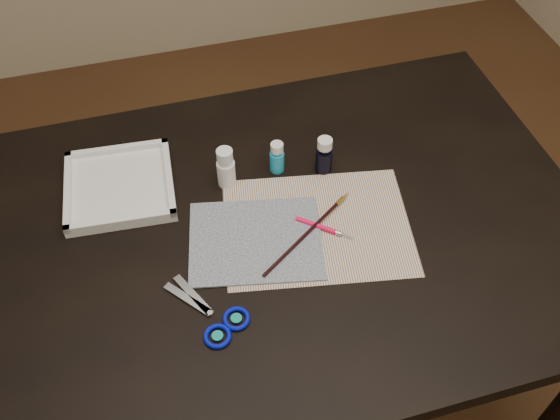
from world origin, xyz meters
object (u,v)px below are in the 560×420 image
object	(u,v)px
palette_tray	(119,185)
paint_bottle_cyan	(277,157)
paint_bottle_white	(226,167)
canvas	(256,240)
paint_bottle_navy	(324,155)
scissors	(201,310)
paper	(317,226)

from	to	relation	value
palette_tray	paint_bottle_cyan	bearing A→B (deg)	-5.50
paint_bottle_white	palette_tray	xyz separation A→B (m)	(-0.23, 0.04, -0.04)
canvas	paint_bottle_white	xyz separation A→B (m)	(-0.02, 0.17, 0.05)
paint_bottle_navy	palette_tray	distance (m)	0.45
paint_bottle_white	paint_bottle_navy	distance (m)	0.22
paint_bottle_navy	scissors	distance (m)	0.44
paint_bottle_white	palette_tray	distance (m)	0.23
canvas	paint_bottle_navy	distance (m)	0.25
paint_bottle_white	paint_bottle_cyan	world-z (taller)	paint_bottle_white
paint_bottle_white	palette_tray	size ratio (longest dim) A/B	0.43
paint_bottle_cyan	palette_tray	size ratio (longest dim) A/B	0.34
paint_bottle_cyan	canvas	bearing A→B (deg)	-117.60
scissors	paint_bottle_white	bearing A→B (deg)	-60.56
paint_bottle_white	paint_bottle_navy	xyz separation A→B (m)	(0.22, -0.02, -0.00)
paint_bottle_cyan	palette_tray	world-z (taller)	paint_bottle_cyan
canvas	scissors	size ratio (longest dim) A/B	1.34
palette_tray	paper	bearing A→B (deg)	-29.41
paper	canvas	world-z (taller)	canvas
paint_bottle_cyan	paint_bottle_navy	world-z (taller)	paint_bottle_navy
paint_bottle_white	paint_bottle_navy	size ratio (longest dim) A/B	1.08
paper	paint_bottle_cyan	world-z (taller)	paint_bottle_cyan
canvas	scissors	bearing A→B (deg)	-136.37
paint_bottle_navy	palette_tray	world-z (taller)	paint_bottle_navy
canvas	paint_bottle_cyan	distance (m)	0.21
paper	paint_bottle_cyan	size ratio (longest dim) A/B	4.92
paint_bottle_navy	scissors	xyz separation A→B (m)	(-0.33, -0.29, -0.04)
paper	paint_bottle_white	distance (m)	0.23
palette_tray	paint_bottle_white	bearing A→B (deg)	-10.76
palette_tray	canvas	bearing A→B (deg)	-41.17
canvas	palette_tray	distance (m)	0.33
scissors	canvas	bearing A→B (deg)	-85.76
canvas	palette_tray	size ratio (longest dim) A/B	1.17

